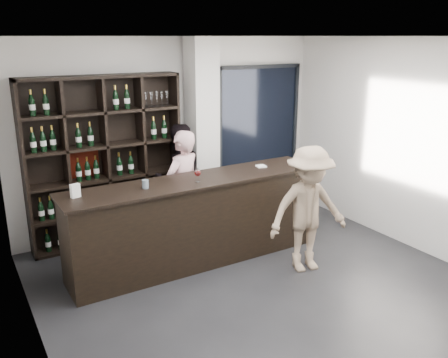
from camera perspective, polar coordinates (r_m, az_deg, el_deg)
floor at (r=5.68m, az=6.41°, el=-14.03°), size 5.00×5.50×0.01m
wine_shelf at (r=6.90m, az=-14.06°, el=2.05°), size 2.20×0.35×2.40m
structural_column at (r=7.31m, az=-2.64°, el=5.36°), size 0.40×0.40×2.90m
glass_panel at (r=8.11m, az=4.18°, el=6.12°), size 1.60×0.08×2.10m
tasting_counter at (r=6.24m, az=-3.15°, el=-5.04°), size 3.49×0.72×1.15m
taster_pink at (r=6.64m, az=-4.98°, el=-1.29°), size 0.72×0.60×1.68m
taster_black at (r=7.20m, az=-5.47°, el=0.06°), size 0.83×0.66×1.66m
customer at (r=6.04m, az=10.12°, el=-3.65°), size 1.15×0.80×1.63m
wine_glass at (r=5.89m, az=-3.19°, el=0.52°), size 0.10×0.10×0.19m
spit_cup at (r=5.73m, az=-9.44°, el=-0.61°), size 0.10×0.10×0.11m
napkin_stack at (r=6.62m, az=4.47°, el=1.55°), size 0.14×0.14×0.02m
card_stand at (r=5.59m, az=-17.46°, el=-1.36°), size 0.11×0.08×0.16m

